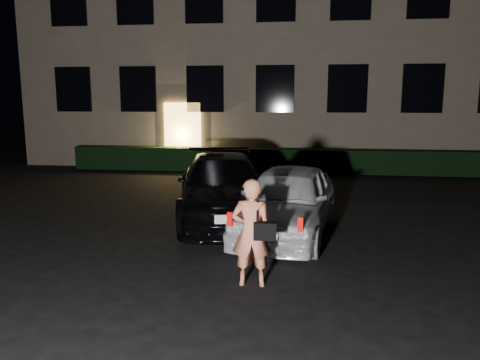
# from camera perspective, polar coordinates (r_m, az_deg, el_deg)

# --- Properties ---
(ground) EXTENTS (80.00, 80.00, 0.00)m
(ground) POSITION_cam_1_polar(r_m,az_deg,el_deg) (7.10, -1.13, -12.14)
(ground) COLOR black
(ground) RESTS_ON ground
(building) EXTENTS (20.00, 8.11, 12.00)m
(building) POSITION_cam_1_polar(r_m,az_deg,el_deg) (21.77, 5.01, 18.72)
(building) COLOR #736352
(building) RESTS_ON ground
(hedge) EXTENTS (15.00, 0.70, 0.85)m
(hedge) POSITION_cam_1_polar(r_m,az_deg,el_deg) (17.18, 4.08, 2.43)
(hedge) COLOR black
(hedge) RESTS_ON ground
(sedan) EXTENTS (2.92, 5.12, 1.40)m
(sedan) POSITION_cam_1_polar(r_m,az_deg,el_deg) (10.50, -2.08, -0.86)
(sedan) COLOR black
(sedan) RESTS_ON ground
(hatch) EXTENTS (2.25, 4.24, 1.37)m
(hatch) POSITION_cam_1_polar(r_m,az_deg,el_deg) (9.24, 5.81, -2.49)
(hatch) COLOR white
(hatch) RESTS_ON ground
(man) EXTENTS (0.66, 0.41, 1.57)m
(man) POSITION_cam_1_polar(r_m,az_deg,el_deg) (6.69, 1.45, -6.40)
(man) COLOR #EA825B
(man) RESTS_ON ground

